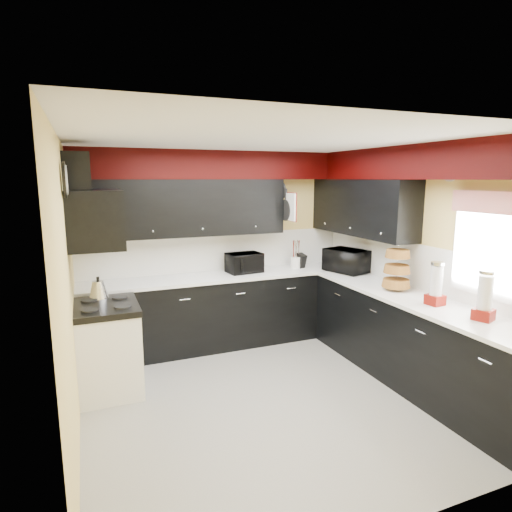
{
  "coord_description": "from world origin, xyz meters",
  "views": [
    {
      "loc": [
        -1.65,
        -3.64,
        2.16
      ],
      "look_at": [
        0.18,
        0.87,
        1.28
      ],
      "focal_mm": 30.0,
      "sensor_mm": 36.0,
      "label": 1
    }
  ],
  "objects_px": {
    "microwave": "(347,261)",
    "utensil_crock": "(296,262)",
    "toaster_oven": "(245,263)",
    "knife_block": "(301,261)",
    "kettle": "(98,289)"
  },
  "relations": [
    {
      "from": "microwave",
      "to": "utensil_crock",
      "type": "xyz_separation_m",
      "value": [
        -0.5,
        0.48,
        -0.07
      ]
    },
    {
      "from": "utensil_crock",
      "to": "kettle",
      "type": "relative_size",
      "value": 0.77
    },
    {
      "from": "knife_block",
      "to": "kettle",
      "type": "bearing_deg",
      "value": 177.57
    },
    {
      "from": "utensil_crock",
      "to": "kettle",
      "type": "distance_m",
      "value": 2.64
    },
    {
      "from": "toaster_oven",
      "to": "kettle",
      "type": "xyz_separation_m",
      "value": [
        -1.83,
        -0.5,
        -0.06
      ]
    },
    {
      "from": "toaster_oven",
      "to": "kettle",
      "type": "bearing_deg",
      "value": -170.9
    },
    {
      "from": "toaster_oven",
      "to": "utensil_crock",
      "type": "bearing_deg",
      "value": -6.29
    },
    {
      "from": "knife_block",
      "to": "toaster_oven",
      "type": "bearing_deg",
      "value": 165.53
    },
    {
      "from": "knife_block",
      "to": "kettle",
      "type": "xyz_separation_m",
      "value": [
        -2.65,
        -0.47,
        -0.03
      ]
    },
    {
      "from": "kettle",
      "to": "knife_block",
      "type": "bearing_deg",
      "value": 10.16
    },
    {
      "from": "toaster_oven",
      "to": "knife_block",
      "type": "xyz_separation_m",
      "value": [
        0.82,
        -0.03,
        -0.03
      ]
    },
    {
      "from": "microwave",
      "to": "kettle",
      "type": "bearing_deg",
      "value": 73.49
    },
    {
      "from": "toaster_oven",
      "to": "utensil_crock",
      "type": "height_order",
      "value": "toaster_oven"
    },
    {
      "from": "toaster_oven",
      "to": "knife_block",
      "type": "distance_m",
      "value": 0.82
    },
    {
      "from": "utensil_crock",
      "to": "knife_block",
      "type": "xyz_separation_m",
      "value": [
        0.06,
        -0.03,
        0.02
      ]
    }
  ]
}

